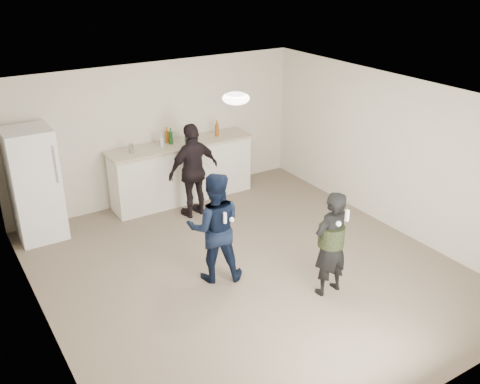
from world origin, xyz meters
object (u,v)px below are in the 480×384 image
man (215,227)px  woman (331,244)px  fridge (34,185)px  shaker (131,149)px  spectator (194,171)px  counter (182,173)px

man → woman: bearing=159.8°
fridge → shaker: 1.65m
fridge → man: fridge is taller
fridge → woman: 4.63m
fridge → spectator: fridge is taller
woman → spectator: bearing=-84.6°
counter → man: 2.72m
man → counter: bearing=-82.1°
woman → shaker: bearing=-73.7°
shaker → man: man is taller
counter → man: (-0.79, -2.59, 0.26)m
counter → woman: woman is taller
fridge → woman: fridge is taller
spectator → fridge: bearing=-21.0°
fridge → man: (1.78, -2.52, -0.11)m
fridge → spectator: 2.53m
counter → woman: size_ratio=1.78×
fridge → shaker: (1.62, 0.04, 0.28)m
shaker → man: (0.15, -2.56, -0.39)m
counter → shaker: shaker is taller
shaker → spectator: size_ratio=0.10×
woman → spectator: (-0.43, 3.01, 0.09)m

